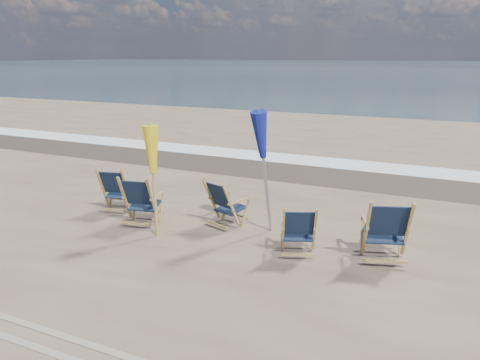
{
  "coord_description": "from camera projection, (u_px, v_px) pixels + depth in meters",
  "views": [
    {
      "loc": [
        3.71,
        -5.75,
        3.27
      ],
      "look_at": [
        0.0,
        2.2,
        0.9
      ],
      "focal_mm": 35.0,
      "sensor_mm": 36.0,
      "label": 1
    }
  ],
  "objects": [
    {
      "name": "ocean",
      "position": [
        448.0,
        67.0,
        119.36
      ],
      "size": [
        400.0,
        400.0,
        0.0
      ],
      "primitive_type": "plane",
      "color": "#334B56",
      "rests_on": "ground"
    },
    {
      "name": "surf_foam",
      "position": [
        322.0,
        162.0,
        14.66
      ],
      "size": [
        200.0,
        1.4,
        0.01
      ],
      "primitive_type": "cube",
      "color": "silver",
      "rests_on": "ground"
    },
    {
      "name": "wet_sand_strip",
      "position": [
        308.0,
        172.0,
        13.35
      ],
      "size": [
        200.0,
        2.6,
        0.0
      ],
      "primitive_type": "cube",
      "color": "#42362A",
      "rests_on": "ground"
    },
    {
      "name": "beach_chair_0",
      "position": [
        127.0,
        191.0,
        9.81
      ],
      "size": [
        0.79,
        0.85,
        1.0
      ],
      "primitive_type": null,
      "rotation": [
        0.0,
        0.0,
        3.38
      ],
      "color": "#111D33",
      "rests_on": "ground"
    },
    {
      "name": "beach_chair_1",
      "position": [
        152.0,
        202.0,
        8.97
      ],
      "size": [
        0.8,
        0.86,
        1.04
      ],
      "primitive_type": null,
      "rotation": [
        0.0,
        0.0,
        3.33
      ],
      "color": "#111D33",
      "rests_on": "ground"
    },
    {
      "name": "beach_chair_2",
      "position": [
        231.0,
        207.0,
        8.79
      ],
      "size": [
        0.83,
        0.87,
        0.98
      ],
      "primitive_type": null,
      "rotation": [
        0.0,
        0.0,
        2.8
      ],
      "color": "#111D33",
      "rests_on": "ground"
    },
    {
      "name": "beach_chair_3",
      "position": [
        315.0,
        232.0,
        7.64
      ],
      "size": [
        0.79,
        0.83,
        0.92
      ],
      "primitive_type": null,
      "rotation": [
        0.0,
        0.0,
        3.52
      ],
      "color": "#111D33",
      "rests_on": "ground"
    },
    {
      "name": "beach_chair_4",
      "position": [
        408.0,
        233.0,
        7.34
      ],
      "size": [
        0.93,
        0.99,
        1.12
      ],
      "primitive_type": null,
      "rotation": [
        0.0,
        0.0,
        3.45
      ],
      "color": "#111D33",
      "rests_on": "ground"
    },
    {
      "name": "umbrella_yellow",
      "position": [
        153.0,
        156.0,
        8.33
      ],
      "size": [
        0.3,
        0.3,
        2.03
      ],
      "color": "#A18448",
      "rests_on": "ground"
    },
    {
      "name": "umbrella_blue",
      "position": [
        266.0,
        139.0,
        8.32
      ],
      "size": [
        0.3,
        0.3,
        2.34
      ],
      "color": "#A5A5AD",
      "rests_on": "ground"
    }
  ]
}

